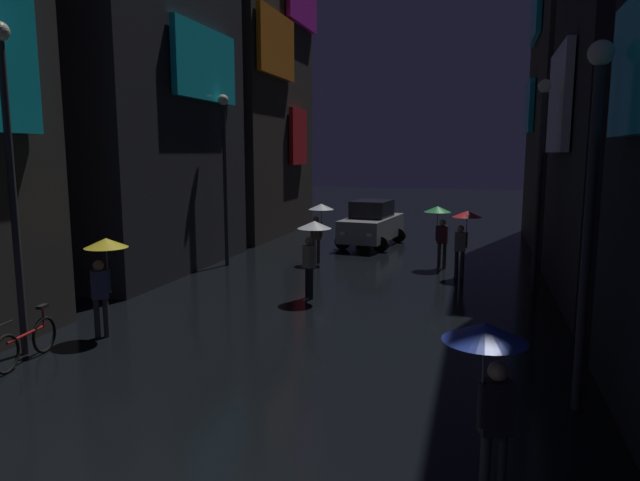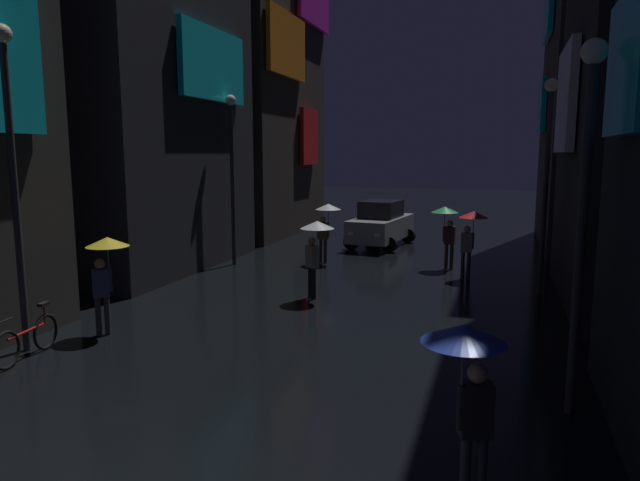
{
  "view_description": "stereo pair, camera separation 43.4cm",
  "coord_description": "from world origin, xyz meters",
  "px_view_note": "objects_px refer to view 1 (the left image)",
  "views": [
    {
      "loc": [
        3.46,
        -3.79,
        3.89
      ],
      "look_at": [
        0.0,
        8.48,
        1.93
      ],
      "focal_mm": 32.0,
      "sensor_mm": 36.0,
      "label": 1
    },
    {
      "loc": [
        3.88,
        -3.66,
        3.89
      ],
      "look_at": [
        0.0,
        8.48,
        1.93
      ],
      "focal_mm": 32.0,
      "sensor_mm": 36.0,
      "label": 2
    }
  ],
  "objects_px": {
    "streetlamp_right_far": "(540,163)",
    "bicycle_parked_at_storefront": "(27,342)",
    "pedestrian_midstreet_left_yellow": "(104,260)",
    "pedestrian_far_right_red": "(465,225)",
    "streetlamp_left_near": "(9,156)",
    "pedestrian_midstreet_centre_clear": "(313,238)",
    "streetlamp_right_near": "(591,186)",
    "streetlamp_left_far": "(225,161)",
    "pedestrian_foreground_left_green": "(439,219)",
    "pedestrian_near_crossing_blue": "(488,363)",
    "pedestrian_foreground_right_clear": "(320,216)",
    "car_distant": "(372,224)"
  },
  "relations": [
    {
      "from": "pedestrian_midstreet_centre_clear",
      "to": "car_distant",
      "type": "height_order",
      "value": "pedestrian_midstreet_centre_clear"
    },
    {
      "from": "pedestrian_foreground_right_clear",
      "to": "streetlamp_right_near",
      "type": "distance_m",
      "value": 12.52
    },
    {
      "from": "pedestrian_midstreet_left_yellow",
      "to": "pedestrian_midstreet_centre_clear",
      "type": "xyz_separation_m",
      "value": [
        3.33,
        4.2,
        0.0
      ]
    },
    {
      "from": "pedestrian_midstreet_left_yellow",
      "to": "streetlamp_left_far",
      "type": "bearing_deg",
      "value": 96.43
    },
    {
      "from": "streetlamp_left_far",
      "to": "streetlamp_right_far",
      "type": "relative_size",
      "value": 1.0
    },
    {
      "from": "car_distant",
      "to": "streetlamp_left_near",
      "type": "distance_m",
      "value": 15.63
    },
    {
      "from": "streetlamp_left_near",
      "to": "streetlamp_right_far",
      "type": "distance_m",
      "value": 12.85
    },
    {
      "from": "pedestrian_near_crossing_blue",
      "to": "streetlamp_left_near",
      "type": "distance_m",
      "value": 9.27
    },
    {
      "from": "pedestrian_foreground_right_clear",
      "to": "bicycle_parked_at_storefront",
      "type": "relative_size",
      "value": 1.17
    },
    {
      "from": "pedestrian_near_crossing_blue",
      "to": "pedestrian_foreground_right_clear",
      "type": "bearing_deg",
      "value": 113.07
    },
    {
      "from": "pedestrian_foreground_left_green",
      "to": "pedestrian_far_right_red",
      "type": "distance_m",
      "value": 1.6
    },
    {
      "from": "car_distant",
      "to": "streetlamp_right_far",
      "type": "height_order",
      "value": "streetlamp_right_far"
    },
    {
      "from": "pedestrian_midstreet_left_yellow",
      "to": "pedestrian_foreground_left_green",
      "type": "relative_size",
      "value": 1.0
    },
    {
      "from": "pedestrian_midstreet_centre_clear",
      "to": "pedestrian_near_crossing_blue",
      "type": "bearing_deg",
      "value": -61.85
    },
    {
      "from": "pedestrian_near_crossing_blue",
      "to": "streetlamp_right_near",
      "type": "relative_size",
      "value": 0.39
    },
    {
      "from": "streetlamp_right_far",
      "to": "bicycle_parked_at_storefront",
      "type": "bearing_deg",
      "value": -138.71
    },
    {
      "from": "streetlamp_right_near",
      "to": "car_distant",
      "type": "bearing_deg",
      "value": 112.18
    },
    {
      "from": "streetlamp_right_far",
      "to": "pedestrian_midstreet_centre_clear",
      "type": "bearing_deg",
      "value": -156.68
    },
    {
      "from": "pedestrian_midstreet_centre_clear",
      "to": "pedestrian_foreground_right_clear",
      "type": "bearing_deg",
      "value": 103.76
    },
    {
      "from": "streetlamp_left_far",
      "to": "streetlamp_left_near",
      "type": "xyz_separation_m",
      "value": [
        -0.0,
        -9.26,
        0.22
      ]
    },
    {
      "from": "car_distant",
      "to": "streetlamp_left_far",
      "type": "relative_size",
      "value": 0.74
    },
    {
      "from": "pedestrian_midstreet_centre_clear",
      "to": "pedestrian_far_right_red",
      "type": "relative_size",
      "value": 1.0
    },
    {
      "from": "pedestrian_far_right_red",
      "to": "car_distant",
      "type": "bearing_deg",
      "value": 126.09
    },
    {
      "from": "pedestrian_midstreet_centre_clear",
      "to": "pedestrian_foreground_right_clear",
      "type": "height_order",
      "value": "same"
    },
    {
      "from": "pedestrian_midstreet_centre_clear",
      "to": "streetlamp_right_near",
      "type": "relative_size",
      "value": 0.39
    },
    {
      "from": "streetlamp_left_far",
      "to": "streetlamp_right_near",
      "type": "relative_size",
      "value": 1.07
    },
    {
      "from": "pedestrian_foreground_left_green",
      "to": "streetlamp_left_far",
      "type": "bearing_deg",
      "value": -168.34
    },
    {
      "from": "car_distant",
      "to": "bicycle_parked_at_storefront",
      "type": "bearing_deg",
      "value": -103.68
    },
    {
      "from": "bicycle_parked_at_storefront",
      "to": "streetlamp_right_near",
      "type": "bearing_deg",
      "value": 3.96
    },
    {
      "from": "streetlamp_left_near",
      "to": "bicycle_parked_at_storefront",
      "type": "bearing_deg",
      "value": -42.73
    },
    {
      "from": "pedestrian_midstreet_centre_clear",
      "to": "streetlamp_right_far",
      "type": "distance_m",
      "value": 6.59
    },
    {
      "from": "pedestrian_near_crossing_blue",
      "to": "pedestrian_foreground_left_green",
      "type": "relative_size",
      "value": 1.0
    },
    {
      "from": "pedestrian_midstreet_centre_clear",
      "to": "streetlamp_left_near",
      "type": "xyz_separation_m",
      "value": [
        -4.22,
        -5.57,
        2.17
      ]
    },
    {
      "from": "pedestrian_midstreet_centre_clear",
      "to": "bicycle_parked_at_storefront",
      "type": "relative_size",
      "value": 1.17
    },
    {
      "from": "pedestrian_midstreet_centre_clear",
      "to": "pedestrian_far_right_red",
      "type": "xyz_separation_m",
      "value": [
        3.8,
        3.82,
        0.0
      ]
    },
    {
      "from": "pedestrian_foreground_left_green",
      "to": "streetlamp_left_near",
      "type": "height_order",
      "value": "streetlamp_left_near"
    },
    {
      "from": "pedestrian_midstreet_centre_clear",
      "to": "streetlamp_left_near",
      "type": "distance_m",
      "value": 7.32
    },
    {
      "from": "pedestrian_midstreet_centre_clear",
      "to": "bicycle_parked_at_storefront",
      "type": "xyz_separation_m",
      "value": [
        -3.83,
        -5.94,
        -1.28
      ]
    },
    {
      "from": "pedestrian_foreground_right_clear",
      "to": "streetlamp_left_near",
      "type": "height_order",
      "value": "streetlamp_left_near"
    },
    {
      "from": "pedestrian_midstreet_left_yellow",
      "to": "bicycle_parked_at_storefront",
      "type": "xyz_separation_m",
      "value": [
        -0.49,
        -1.74,
        -1.28
      ]
    },
    {
      "from": "pedestrian_far_right_red",
      "to": "bicycle_parked_at_storefront",
      "type": "xyz_separation_m",
      "value": [
        -7.63,
        -9.77,
        -1.28
      ]
    },
    {
      "from": "pedestrian_far_right_red",
      "to": "pedestrian_foreground_right_clear",
      "type": "relative_size",
      "value": 1.0
    },
    {
      "from": "streetlamp_right_far",
      "to": "streetlamp_left_far",
      "type": "bearing_deg",
      "value": 173.16
    },
    {
      "from": "pedestrian_midstreet_left_yellow",
      "to": "streetlamp_right_near",
      "type": "xyz_separation_m",
      "value": [
        9.11,
        -1.08,
        1.75
      ]
    },
    {
      "from": "pedestrian_midstreet_left_yellow",
      "to": "pedestrian_midstreet_centre_clear",
      "type": "height_order",
      "value": "same"
    },
    {
      "from": "pedestrian_far_right_red",
      "to": "streetlamp_left_near",
      "type": "bearing_deg",
      "value": -130.49
    },
    {
      "from": "pedestrian_midstreet_centre_clear",
      "to": "pedestrian_foreground_right_clear",
      "type": "distance_m",
      "value": 5.1
    },
    {
      "from": "streetlamp_right_near",
      "to": "streetlamp_left_far",
      "type": "bearing_deg",
      "value": 138.12
    },
    {
      "from": "streetlamp_right_far",
      "to": "pedestrian_foreground_right_clear",
      "type": "bearing_deg",
      "value": 160.56
    },
    {
      "from": "pedestrian_midstreet_left_yellow",
      "to": "streetlamp_right_near",
      "type": "height_order",
      "value": "streetlamp_right_near"
    }
  ]
}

